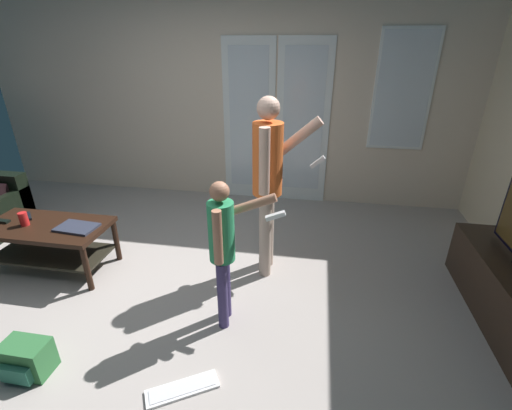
# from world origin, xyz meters

# --- Properties ---
(ground_plane) EXTENTS (6.20, 4.72, 0.02)m
(ground_plane) POSITION_xyz_m (0.00, 0.00, -0.01)
(ground_plane) COLOR #9F9590
(wall_back_with_doors) EXTENTS (6.20, 0.09, 2.57)m
(wall_back_with_doors) POSITION_xyz_m (0.10, 2.33, 1.25)
(wall_back_with_doors) COLOR beige
(wall_back_with_doors) RESTS_ON ground_plane
(coffee_table) EXTENTS (1.09, 0.54, 0.45)m
(coffee_table) POSITION_xyz_m (-1.11, 0.31, 0.33)
(coffee_table) COLOR black
(coffee_table) RESTS_ON ground_plane
(person_adult) EXTENTS (0.59, 0.42, 1.56)m
(person_adult) POSITION_xyz_m (0.85, 0.63, 0.94)
(person_adult) COLOR tan
(person_adult) RESTS_ON ground_plane
(person_child) EXTENTS (0.51, 0.33, 1.13)m
(person_child) POSITION_xyz_m (0.64, -0.09, 0.68)
(person_child) COLOR #3C325E
(person_child) RESTS_ON ground_plane
(backpack) EXTENTS (0.29, 0.22, 0.23)m
(backpack) POSITION_xyz_m (-0.50, -0.76, 0.11)
(backpack) COLOR #2C6435
(backpack) RESTS_ON ground_plane
(loose_keyboard) EXTENTS (0.44, 0.34, 0.02)m
(loose_keyboard) POSITION_xyz_m (0.52, -0.72, 0.01)
(loose_keyboard) COLOR white
(loose_keyboard) RESTS_ON ground_plane
(laptop_closed) EXTENTS (0.35, 0.24, 0.02)m
(laptop_closed) POSITION_xyz_m (-0.78, 0.30, 0.46)
(laptop_closed) COLOR #2C3041
(laptop_closed) RESTS_ON coffee_table
(cup_near_edge) EXTENTS (0.07, 0.07, 0.12)m
(cup_near_edge) POSITION_xyz_m (-1.27, 0.28, 0.52)
(cup_near_edge) COLOR red
(cup_near_edge) RESTS_ON coffee_table
(tv_remote_black) EXTENTS (0.17, 0.06, 0.02)m
(tv_remote_black) POSITION_xyz_m (-1.53, 0.29, 0.47)
(tv_remote_black) COLOR black
(tv_remote_black) RESTS_ON coffee_table
(dvd_remote_slim) EXTENTS (0.15, 0.16, 0.02)m
(dvd_remote_slim) POSITION_xyz_m (-1.36, 0.41, 0.47)
(dvd_remote_slim) COLOR black
(dvd_remote_slim) RESTS_ON coffee_table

